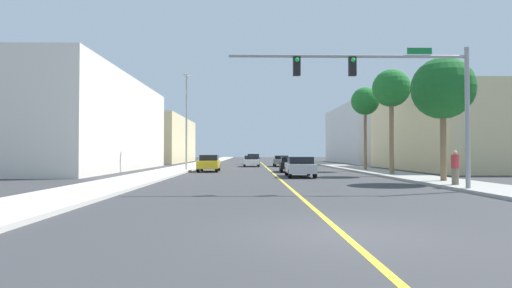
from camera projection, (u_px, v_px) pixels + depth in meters
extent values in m
plane|color=#38383A|center=(265.00, 166.00, 50.67)|extent=(192.00, 192.00, 0.00)
cube|color=beige|center=(194.00, 166.00, 50.52)|extent=(3.38, 168.00, 0.15)
cube|color=#9E9B93|center=(336.00, 165.00, 50.82)|extent=(3.38, 168.00, 0.15)
cube|color=yellow|center=(265.00, 166.00, 50.67)|extent=(0.16, 144.00, 0.01)
cube|color=silver|center=(45.00, 124.00, 39.21)|extent=(17.57, 26.10, 8.94)
cube|color=beige|center=(140.00, 140.00, 70.33)|extent=(15.98, 25.23, 7.75)
cube|color=beige|center=(460.00, 132.00, 40.07)|extent=(11.80, 19.93, 7.45)
cube|color=silver|center=(387.00, 135.00, 67.83)|extent=(16.23, 24.31, 9.45)
cylinder|color=gray|center=(467.00, 117.00, 17.84)|extent=(0.20, 0.20, 6.26)
cylinder|color=gray|center=(348.00, 56.00, 17.81)|extent=(10.58, 0.14, 0.14)
cube|color=black|center=(352.00, 66.00, 17.81)|extent=(0.32, 0.24, 0.84)
sphere|color=green|center=(353.00, 60.00, 17.67)|extent=(0.20, 0.20, 0.20)
cube|color=black|center=(297.00, 66.00, 17.76)|extent=(0.32, 0.24, 0.84)
sphere|color=green|center=(297.00, 60.00, 17.63)|extent=(0.20, 0.20, 0.20)
cube|color=#147233|center=(419.00, 51.00, 17.87)|extent=(1.10, 0.04, 0.28)
cylinder|color=gray|center=(186.00, 123.00, 37.14)|extent=(0.16, 0.16, 8.57)
cube|color=beige|center=(187.00, 75.00, 37.23)|extent=(0.56, 0.28, 0.20)
cylinder|color=brown|center=(443.00, 134.00, 22.62)|extent=(0.33, 0.33, 5.20)
sphere|color=#195B23|center=(443.00, 88.00, 22.68)|extent=(3.46, 3.46, 3.46)
cone|color=#195B23|center=(461.00, 92.00, 22.71)|extent=(0.46, 1.80, 1.24)
cone|color=#195B23|center=(443.00, 94.00, 23.60)|extent=(1.51, 1.06, 1.47)
cone|color=#195B23|center=(425.00, 94.00, 23.49)|extent=(1.36, 1.15, 1.89)
cone|color=#195B23|center=(425.00, 92.00, 22.63)|extent=(0.47, 1.47, 1.61)
cone|color=#195B23|center=(441.00, 89.00, 21.76)|extent=(1.53, 1.10, 1.85)
cone|color=#195B23|center=(459.00, 89.00, 21.74)|extent=(1.34, 0.88, 1.68)
cylinder|color=brown|center=(392.00, 131.00, 29.84)|extent=(0.34, 0.34, 6.36)
sphere|color=#1E6B28|center=(391.00, 88.00, 29.90)|extent=(2.77, 2.77, 2.77)
cone|color=#1E6B28|center=(403.00, 91.00, 29.81)|extent=(0.58, 1.45, 1.25)
cone|color=#1E6B28|center=(387.00, 92.00, 30.73)|extent=(1.48, 0.53, 1.45)
cone|color=#1E6B28|center=(380.00, 91.00, 30.04)|extent=(0.63, 1.28, 1.37)
cone|color=#1E6B28|center=(394.00, 89.00, 29.07)|extent=(1.47, 0.64, 1.21)
cylinder|color=brown|center=(365.00, 135.00, 37.05)|extent=(0.29, 0.29, 6.32)
sphere|color=#1E6B28|center=(365.00, 101.00, 37.11)|extent=(2.55, 2.55, 2.55)
cone|color=#1E6B28|center=(373.00, 103.00, 37.26)|extent=(0.61, 1.20, 1.27)
cone|color=#1E6B28|center=(362.00, 104.00, 37.87)|extent=(1.22, 0.54, 1.33)
cone|color=#1E6B28|center=(357.00, 103.00, 37.03)|extent=(0.54, 1.33, 1.07)
cone|color=#1E6B28|center=(367.00, 102.00, 36.34)|extent=(1.36, 0.48, 1.16)
cube|color=black|center=(290.00, 165.00, 35.60)|extent=(1.96, 3.96, 0.56)
cube|color=black|center=(290.00, 159.00, 35.36)|extent=(1.65, 1.72, 0.46)
cylinder|color=black|center=(281.00, 168.00, 37.01)|extent=(0.25, 0.65, 0.64)
cylinder|color=black|center=(298.00, 168.00, 36.96)|extent=(0.25, 0.65, 0.64)
cylinder|color=black|center=(282.00, 169.00, 34.22)|extent=(0.25, 0.65, 0.64)
cylinder|color=black|center=(300.00, 169.00, 34.18)|extent=(0.25, 0.65, 0.64)
cube|color=white|center=(251.00, 162.00, 49.02)|extent=(1.89, 4.29, 0.58)
cube|color=black|center=(251.00, 157.00, 48.96)|extent=(1.66, 2.04, 0.45)
cylinder|color=black|center=(245.00, 164.00, 50.59)|extent=(0.22, 0.64, 0.64)
cylinder|color=black|center=(258.00, 164.00, 50.62)|extent=(0.22, 0.64, 0.64)
cylinder|color=black|center=(244.00, 164.00, 47.40)|extent=(0.22, 0.64, 0.64)
cylinder|color=black|center=(259.00, 164.00, 47.44)|extent=(0.22, 0.64, 0.64)
cube|color=gold|center=(209.00, 164.00, 36.11)|extent=(1.83, 4.14, 0.67)
cube|color=black|center=(209.00, 158.00, 36.36)|extent=(1.60, 1.89, 0.51)
cylinder|color=black|center=(217.00, 169.00, 34.62)|extent=(0.23, 0.64, 0.64)
cylinder|color=black|center=(198.00, 169.00, 34.58)|extent=(0.23, 0.64, 0.64)
cylinder|color=black|center=(219.00, 167.00, 37.64)|extent=(0.23, 0.64, 0.64)
cylinder|color=black|center=(202.00, 167.00, 37.59)|extent=(0.23, 0.64, 0.64)
cube|color=#1E389E|center=(253.00, 160.00, 59.88)|extent=(1.94, 4.50, 0.66)
cube|color=black|center=(253.00, 156.00, 59.93)|extent=(1.68, 2.12, 0.52)
cylinder|color=black|center=(248.00, 162.00, 61.56)|extent=(0.23, 0.64, 0.64)
cylinder|color=black|center=(259.00, 162.00, 61.57)|extent=(0.23, 0.64, 0.64)
cylinder|color=black|center=(248.00, 162.00, 58.18)|extent=(0.23, 0.64, 0.64)
cylinder|color=black|center=(259.00, 162.00, 58.19)|extent=(0.23, 0.64, 0.64)
cube|color=slate|center=(281.00, 161.00, 49.53)|extent=(1.85, 4.39, 0.59)
cube|color=black|center=(281.00, 157.00, 49.49)|extent=(1.61, 2.03, 0.43)
cylinder|color=black|center=(274.00, 163.00, 51.15)|extent=(0.23, 0.64, 0.64)
cylinder|color=black|center=(286.00, 163.00, 51.16)|extent=(0.23, 0.64, 0.64)
cylinder|color=black|center=(275.00, 164.00, 47.88)|extent=(0.23, 0.64, 0.64)
cylinder|color=black|center=(289.00, 164.00, 47.89)|extent=(0.23, 0.64, 0.64)
cube|color=#BCBCC1|center=(300.00, 168.00, 28.45)|extent=(1.97, 4.54, 0.62)
cube|color=black|center=(300.00, 160.00, 28.12)|extent=(1.69, 2.21, 0.48)
cylinder|color=black|center=(286.00, 171.00, 30.15)|extent=(0.24, 0.65, 0.64)
cylinder|color=black|center=(309.00, 171.00, 30.14)|extent=(0.24, 0.65, 0.64)
cylinder|color=black|center=(290.00, 174.00, 26.76)|extent=(0.24, 0.65, 0.64)
cylinder|color=black|center=(315.00, 174.00, 26.75)|extent=(0.24, 0.65, 0.64)
cylinder|color=#726651|center=(455.00, 176.00, 19.73)|extent=(0.32, 0.32, 0.81)
cylinder|color=#B23338|center=(455.00, 161.00, 19.74)|extent=(0.38, 0.38, 0.64)
sphere|color=tan|center=(455.00, 153.00, 19.75)|extent=(0.22, 0.22, 0.22)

